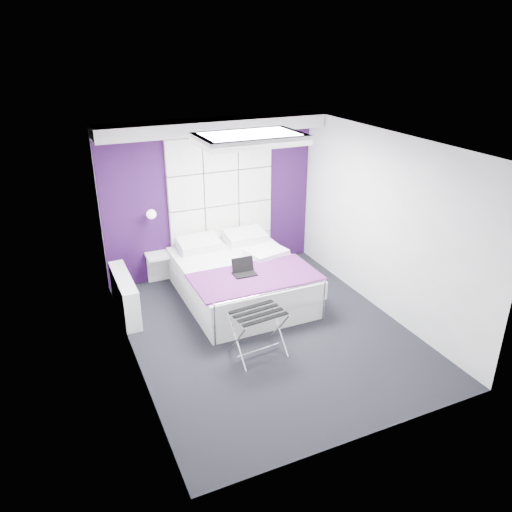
{
  "coord_description": "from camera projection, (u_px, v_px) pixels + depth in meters",
  "views": [
    {
      "loc": [
        -2.57,
        -5.31,
        3.74
      ],
      "look_at": [
        -0.02,
        0.35,
        1.0
      ],
      "focal_mm": 35.0,
      "sensor_mm": 36.0,
      "label": 1
    }
  ],
  "objects": [
    {
      "name": "wall_right",
      "position": [
        383.0,
        224.0,
        7.06
      ],
      "size": [
        0.0,
        4.4,
        4.4
      ],
      "primitive_type": "plane",
      "rotation": [
        1.57,
        0.0,
        -1.57
      ],
      "color": "silver",
      "rests_on": "floor"
    },
    {
      "name": "accent_wall",
      "position": [
        212.0,
        198.0,
        8.21
      ],
      "size": [
        3.58,
        0.02,
        2.58
      ],
      "primitive_type": "cube",
      "color": "#2D0E3D",
      "rests_on": "wall_back"
    },
    {
      "name": "skylight",
      "position": [
        250.0,
        138.0,
        6.38
      ],
      "size": [
        1.36,
        0.86,
        0.12
      ],
      "primitive_type": null,
      "color": "white",
      "rests_on": "ceiling"
    },
    {
      "name": "bed",
      "position": [
        241.0,
        279.0,
        7.67
      ],
      "size": [
        1.8,
        2.18,
        0.76
      ],
      "color": "white",
      "rests_on": "floor"
    },
    {
      "name": "ceiling",
      "position": [
        270.0,
        142.0,
        5.86
      ],
      "size": [
        4.4,
        4.4,
        0.0
      ],
      "primitive_type": "plane",
      "rotation": [
        3.14,
        0.0,
        0.0
      ],
      "color": "white",
      "rests_on": "wall_back"
    },
    {
      "name": "laptop",
      "position": [
        244.0,
        270.0,
        7.15
      ],
      "size": [
        0.32,
        0.23,
        0.23
      ],
      "rotation": [
        0.0,
        0.0,
        -0.03
      ],
      "color": "black",
      "rests_on": "bed"
    },
    {
      "name": "headboard",
      "position": [
        221.0,
        205.0,
        8.28
      ],
      "size": [
        1.8,
        0.08,
        2.3
      ],
      "primitive_type": null,
      "color": "silver",
      "rests_on": "wall_back"
    },
    {
      "name": "radiator",
      "position": [
        125.0,
        295.0,
        7.24
      ],
      "size": [
        0.22,
        1.2,
        0.6
      ],
      "primitive_type": "cube",
      "color": "white",
      "rests_on": "floor"
    },
    {
      "name": "luggage_rack",
      "position": [
        258.0,
        334.0,
        6.28
      ],
      "size": [
        0.63,
        0.47,
        0.62
      ],
      "rotation": [
        0.0,
        0.0,
        0.1
      ],
      "color": "silver",
      "rests_on": "floor"
    },
    {
      "name": "soffit",
      "position": [
        214.0,
        126.0,
        7.53
      ],
      "size": [
        3.58,
        0.5,
        0.2
      ],
      "primitive_type": "cube",
      "color": "white",
      "rests_on": "wall_back"
    },
    {
      "name": "nightstand",
      "position": [
        159.0,
        255.0,
        8.02
      ],
      "size": [
        0.42,
        0.32,
        0.05
      ],
      "primitive_type": "cube",
      "color": "white",
      "rests_on": "wall_back"
    },
    {
      "name": "wall_left",
      "position": [
        127.0,
        269.0,
        5.71
      ],
      "size": [
        0.0,
        4.4,
        4.4
      ],
      "primitive_type": "plane",
      "rotation": [
        1.57,
        0.0,
        1.57
      ],
      "color": "silver",
      "rests_on": "floor"
    },
    {
      "name": "wall_back",
      "position": [
        211.0,
        198.0,
        8.22
      ],
      "size": [
        3.6,
        0.0,
        3.6
      ],
      "primitive_type": "plane",
      "rotation": [
        1.57,
        0.0,
        0.0
      ],
      "color": "silver",
      "rests_on": "floor"
    },
    {
      "name": "floor",
      "position": [
        268.0,
        331.0,
        6.91
      ],
      "size": [
        4.4,
        4.4,
        0.0
      ],
      "primitive_type": "plane",
      "color": "black",
      "rests_on": "ground"
    },
    {
      "name": "wall_lamp",
      "position": [
        151.0,
        213.0,
        7.74
      ],
      "size": [
        0.15,
        0.15,
        0.15
      ],
      "primitive_type": "sphere",
      "color": "white",
      "rests_on": "wall_back"
    }
  ]
}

